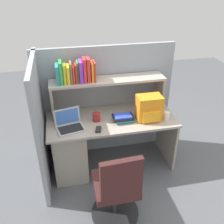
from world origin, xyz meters
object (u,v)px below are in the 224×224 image
(laptop, at_px, (69,124))
(office_chair, at_px, (117,192))
(computer_mouse, at_px, (98,129))
(backpack, at_px, (149,108))
(snack_canister, at_px, (96,117))
(paper_cup, at_px, (167,116))

(laptop, relative_size, office_chair, 0.38)
(laptop, height_order, computer_mouse, laptop)
(laptop, bearing_deg, computer_mouse, -21.58)
(backpack, height_order, office_chair, backpack)
(snack_canister, distance_m, office_chair, 0.96)
(laptop, distance_m, snack_canister, 0.35)
(computer_mouse, distance_m, snack_canister, 0.23)
(laptop, relative_size, backpack, 1.13)
(backpack, relative_size, paper_cup, 3.09)
(laptop, relative_size, computer_mouse, 3.42)
(computer_mouse, relative_size, paper_cup, 1.02)
(computer_mouse, relative_size, snack_canister, 0.96)
(computer_mouse, bearing_deg, backpack, 26.99)
(computer_mouse, bearing_deg, laptop, 174.20)
(computer_mouse, bearing_deg, snack_canister, 102.80)
(computer_mouse, height_order, office_chair, office_chair)
(computer_mouse, bearing_deg, office_chair, -67.80)
(office_chair, bearing_deg, laptop, -66.24)
(backpack, xyz_separation_m, snack_canister, (-0.64, 0.09, -0.10))
(paper_cup, relative_size, snack_canister, 0.94)
(computer_mouse, height_order, snack_canister, snack_canister)
(backpack, xyz_separation_m, office_chair, (-0.58, -0.78, -0.49))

